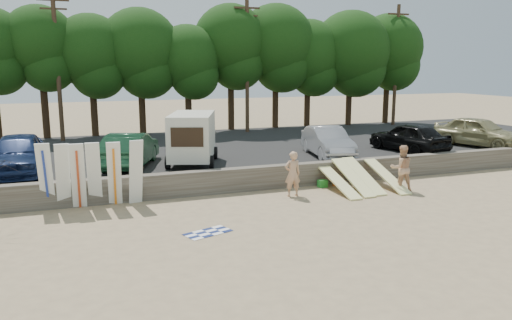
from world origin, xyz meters
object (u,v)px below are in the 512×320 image
object	(u,v)px
car_0	(18,154)
cooler	(323,184)
car_4	(479,132)
car_3	(409,137)
car_2	(328,142)
beachgoer_b	(402,168)
box_trailer	(192,136)
beachgoer_a	(293,174)
car_1	(130,150)

from	to	relation	value
car_0	cooler	distance (m)	13.06
car_4	car_3	bearing A→B (deg)	161.83
car_2	beachgoer_b	world-z (taller)	car_2
box_trailer	beachgoer_a	size ratio (longest dim) A/B	2.22
car_2	beachgoer_a	xyz separation A→B (m)	(-3.82, -4.15, -0.52)
beachgoer_b	cooler	size ratio (longest dim) A/B	5.16
box_trailer	car_2	distance (m)	6.91
car_2	beachgoer_a	size ratio (longest dim) A/B	2.45
car_2	car_4	xyz separation A→B (m)	(9.55, -0.18, 0.09)
car_1	beachgoer_b	bearing A→B (deg)	172.71
beachgoer_b	cooler	xyz separation A→B (m)	(-2.83, 1.70, -0.82)
car_3	car_0	bearing A→B (deg)	-13.88
car_1	car_2	bearing A→B (deg)	-163.61
car_4	car_0	bearing A→B (deg)	159.14
car_1	beachgoer_a	bearing A→B (deg)	161.00
car_3	beachgoer_a	world-z (taller)	car_3
car_3	cooler	bearing A→B (deg)	13.29
car_2	car_3	world-z (taller)	car_3
box_trailer	car_2	xyz separation A→B (m)	(6.87, -0.42, -0.58)
car_1	car_4	bearing A→B (deg)	-161.71
car_3	beachgoer_a	distance (m)	9.45
box_trailer	cooler	bearing A→B (deg)	-16.88
car_0	cooler	world-z (taller)	car_0
car_3	beachgoer_a	xyz separation A→B (m)	(-8.58, -3.94, -0.55)
beachgoer_a	car_2	bearing A→B (deg)	-129.42
beachgoer_b	cooler	bearing A→B (deg)	-15.17
car_1	cooler	bearing A→B (deg)	173.61
box_trailer	car_0	distance (m)	7.45
car_0	car_1	size ratio (longest dim) A/B	1.07
car_2	car_4	size ratio (longest dim) A/B	0.92
beachgoer_b	car_0	bearing A→B (deg)	-4.80
car_2	beachgoer_a	world-z (taller)	car_2
car_2	car_4	bearing A→B (deg)	9.03
box_trailer	car_1	xyz separation A→B (m)	(-2.81, 0.41, -0.54)
car_1	box_trailer	bearing A→B (deg)	-166.98
car_1	car_2	size ratio (longest dim) A/B	1.04
car_0	car_3	size ratio (longest dim) A/B	1.12
beachgoer_a	car_3	bearing A→B (deg)	-152.15
car_0	car_1	bearing A→B (deg)	1.93
car_4	cooler	world-z (taller)	car_4
car_0	box_trailer	bearing A→B (deg)	-1.47
beachgoer_a	beachgoer_b	distance (m)	4.76
beachgoer_a	beachgoer_b	size ratio (longest dim) A/B	0.95
car_0	car_2	bearing A→B (deg)	-1.84
car_3	beachgoer_b	distance (m)	6.13
car_0	car_4	bearing A→B (deg)	-1.02
box_trailer	car_2	size ratio (longest dim) A/B	0.91
car_3	car_4	bearing A→B (deg)	169.48
car_0	beachgoer_a	world-z (taller)	car_0
box_trailer	car_1	distance (m)	2.89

